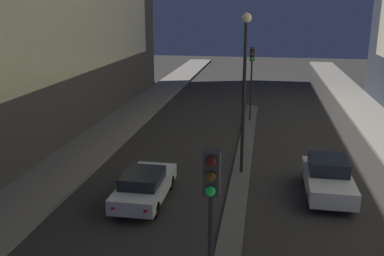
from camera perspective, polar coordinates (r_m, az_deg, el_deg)
name	(u,v)px	position (r m, az deg, el deg)	size (l,w,h in m)	color
median_strip	(241,174)	(20.77, 6.55, -6.13)	(0.86, 29.63, 0.10)	#56544F
traffic_light_near	(211,217)	(8.66, 2.56, -11.75)	(0.32, 0.42, 5.06)	black
traffic_light_mid	(252,68)	(29.54, 7.97, 7.95)	(0.32, 0.42, 5.06)	black
street_lamp	(245,73)	(19.67, 7.03, 7.28)	(0.45, 0.45, 7.45)	black
car_left_lane	(144,186)	(17.83, -6.37, -7.63)	(1.79, 4.30, 1.39)	silver
car_right_lane	(328,178)	(19.20, 17.66, -6.32)	(1.84, 4.23, 1.58)	silver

